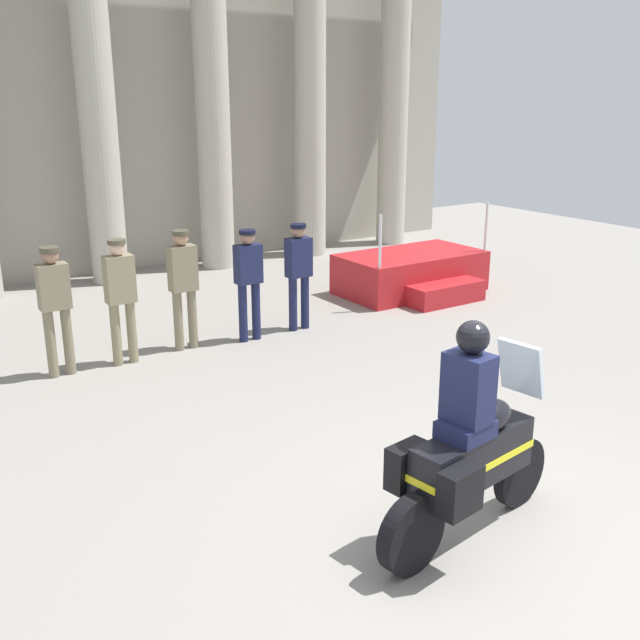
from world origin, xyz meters
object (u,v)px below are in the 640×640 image
Objects in this scene: reviewing_stand at (413,274)px; officer_in_row_1 at (121,292)px; officer_in_row_0 at (55,301)px; officer_in_row_3 at (248,276)px; officer_in_row_4 at (299,268)px; motorcycle_with_rider at (468,452)px; officer_in_row_2 at (183,280)px.

officer_in_row_1 is at bearing -173.47° from reviewing_stand.
officer_in_row_0 is 1.03× the size of officer_in_row_3.
officer_in_row_4 is (-2.92, -0.69, 0.63)m from reviewing_stand.
officer_in_row_0 is 5.87m from motorcycle_with_rider.
officer_in_row_3 is at bearing 177.78° from officer_in_row_1.
officer_in_row_4 is (3.62, -0.07, -0.03)m from officer_in_row_0.
reviewing_stand is at bearing 44.19° from motorcycle_with_rider.
reviewing_stand is 1.53× the size of officer_in_row_2.
officer_in_row_3 is 1.00× the size of officer_in_row_4.
reviewing_stand is at bearing -169.15° from officer_in_row_3.
officer_in_row_2 is at bearing -10.42° from officer_in_row_3.
officer_in_row_4 is at bearing -166.78° from reviewing_stand.
officer_in_row_2 is at bearing -4.12° from officer_in_row_4.
reviewing_stand is 6.61m from officer_in_row_0.
officer_in_row_2 is 5.67m from motorcycle_with_rider.
reviewing_stand is 3.93m from officer_in_row_3.
motorcycle_with_rider is at bearing 99.04° from officer_in_row_1.
motorcycle_with_rider is (1.73, -5.61, -0.21)m from officer_in_row_0.
officer_in_row_4 is (2.78, -0.03, -0.04)m from officer_in_row_1.
officer_in_row_0 reaches higher than officer_in_row_3.
officer_in_row_2 reaches higher than officer_in_row_0.
officer_in_row_3 is 0.89m from officer_in_row_4.
motorcycle_with_rider is at bearing 79.67° from officer_in_row_3.
officer_in_row_1 is 0.82× the size of motorcycle_with_rider.
officer_in_row_3 is at bearing -169.20° from reviewing_stand.
reviewing_stand is 1.26× the size of motorcycle_with_rider.
motorcycle_with_rider reaches higher than officer_in_row_2.
officer_in_row_1 is (0.84, -0.04, 0.00)m from officer_in_row_0.
officer_in_row_1 is 1.04× the size of officer_in_row_4.
officer_in_row_2 is at bearing -178.01° from officer_in_row_0.
officer_in_row_1 reaches higher than officer_in_row_0.
officer_in_row_0 is at bearing -1.11° from officer_in_row_4.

